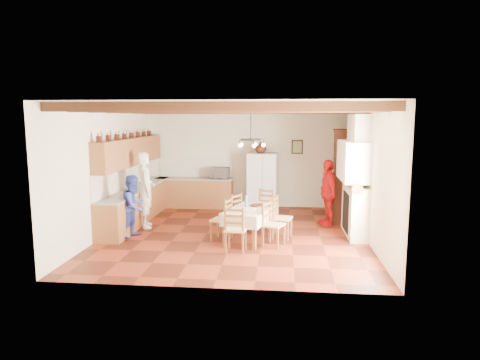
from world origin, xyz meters
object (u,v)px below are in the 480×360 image
at_px(chair_end_far, 263,209).
at_px(chair_left_near, 221,219).
at_px(refrigerator, 263,182).
at_px(person_woman_red, 328,192).
at_px(person_woman_blue, 134,206).
at_px(microwave, 219,173).
at_px(hutch, 343,174).
at_px(person_man, 145,190).
at_px(chair_right_far, 282,217).
at_px(dining_table, 251,212).
at_px(chair_end_near, 236,229).
at_px(chair_left_far, 231,213).
at_px(chair_right_near, 274,224).

bearing_deg(chair_end_far, chair_left_near, -103.26).
xyz_separation_m(refrigerator, person_woman_red, (1.71, -1.54, -0.01)).
relative_size(person_woman_blue, microwave, 2.44).
bearing_deg(hutch, person_man, -157.53).
relative_size(chair_left_near, microwave, 1.63).
bearing_deg(chair_right_far, person_man, 92.33).
bearing_deg(chair_left_near, hutch, 145.68).
height_order(chair_end_far, person_woman_red, person_woman_red).
bearing_deg(person_woman_red, chair_left_near, -67.86).
bearing_deg(dining_table, person_man, 163.20).
xyz_separation_m(dining_table, chair_end_far, (0.24, 1.03, -0.15)).
height_order(refrigerator, chair_end_near, refrigerator).
bearing_deg(chair_right_far, person_woman_blue, 107.35).
distance_m(chair_end_near, person_man, 3.05).
relative_size(hutch, person_man, 1.27).
bearing_deg(refrigerator, person_woman_red, -35.51).
bearing_deg(person_woman_blue, chair_right_far, -74.01).
distance_m(hutch, person_woman_red, 1.06).
bearing_deg(person_man, microwave, -50.60).
height_order(refrigerator, dining_table, refrigerator).
xyz_separation_m(dining_table, person_woman_red, (1.86, 1.49, 0.21)).
bearing_deg(dining_table, chair_left_far, 135.66).
bearing_deg(chair_right_near, chair_right_far, 6.44).
xyz_separation_m(chair_right_far, chair_end_near, (-0.95, -1.09, 0.00)).
height_order(dining_table, chair_right_far, chair_right_far).
distance_m(chair_end_near, person_woman_blue, 2.60).
bearing_deg(chair_left_far, chair_end_near, 40.67).
relative_size(chair_left_far, chair_end_near, 1.00).
bearing_deg(microwave, chair_right_far, -56.53).
bearing_deg(person_woman_blue, refrigerator, -30.04).
bearing_deg(person_man, chair_right_far, -120.78).
bearing_deg(chair_right_near, person_woman_blue, 105.82).
height_order(chair_right_near, chair_right_far, same).
bearing_deg(chair_end_far, microwave, 145.89).
bearing_deg(chair_left_near, person_woman_blue, -75.73).
bearing_deg(chair_end_near, person_man, -29.93).
bearing_deg(chair_left_far, chair_end_far, 155.12).
xyz_separation_m(chair_end_near, person_woman_blue, (-2.44, 0.86, 0.24)).
bearing_deg(microwave, person_woman_blue, -111.21).
distance_m(chair_end_far, microwave, 2.75).
relative_size(dining_table, chair_right_far, 1.86).
height_order(refrigerator, hutch, hutch).
distance_m(person_man, microwave, 2.91).
bearing_deg(chair_left_near, chair_right_near, 89.67).
bearing_deg(person_woman_blue, hutch, -51.97).
height_order(dining_table, chair_end_near, chair_end_near).
height_order(chair_end_far, person_man, person_man).
bearing_deg(chair_end_near, person_woman_red, -124.96).
distance_m(hutch, person_woman_blue, 5.60).
xyz_separation_m(chair_left_near, chair_end_far, (0.89, 1.18, 0.00)).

